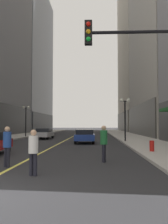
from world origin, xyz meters
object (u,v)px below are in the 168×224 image
at_px(traffic_light_near_right, 147,71).
at_px(pedestrian_in_white_shirt, 33,149).
at_px(street_lamp_left_far, 26,114).
at_px(fire_hydrant_right, 152,147).
at_px(pedestrian_in_green_parka, 104,141).
at_px(street_lamp_right_mid, 125,110).
at_px(car_blue, 85,136).
at_px(pedestrian_in_blue_hoodie, 7,143).
at_px(car_silver, 44,133).

bearing_deg(traffic_light_near_right, pedestrian_in_white_shirt, -174.12).
relative_size(street_lamp_left_far, fire_hydrant_right, 5.54).
height_order(pedestrian_in_green_parka, street_lamp_right_mid, street_lamp_right_mid).
bearing_deg(pedestrian_in_white_shirt, fire_hydrant_right, 50.55).
height_order(car_blue, pedestrian_in_green_parka, pedestrian_in_green_parka).
distance_m(car_blue, street_lamp_left_far, 13.92).
height_order(pedestrian_in_green_parka, fire_hydrant_right, pedestrian_in_green_parka).
height_order(car_blue, street_lamp_right_mid, street_lamp_right_mid).
xyz_separation_m(car_blue, traffic_light_near_right, (2.96, -14.82, 3.02)).
height_order(traffic_light_near_right, street_lamp_right_mid, traffic_light_near_right).
relative_size(pedestrian_in_white_shirt, pedestrian_in_green_parka, 0.93).
bearing_deg(pedestrian_in_blue_hoodie, pedestrian_in_green_parka, 21.25).
relative_size(pedestrian_in_blue_hoodie, traffic_light_near_right, 0.30).
bearing_deg(fire_hydrant_right, traffic_light_near_right, -103.58).
bearing_deg(car_blue, pedestrian_in_white_shirt, -94.17).
height_order(pedestrian_in_green_parka, traffic_light_near_right, traffic_light_near_right).
bearing_deg(street_lamp_right_mid, street_lamp_left_far, 144.04).
bearing_deg(pedestrian_in_blue_hoodie, pedestrian_in_white_shirt, -47.38).
height_order(street_lamp_left_far, fire_hydrant_right, street_lamp_left_far).
xyz_separation_m(car_blue, pedestrian_in_white_shirt, (-1.11, -15.24, 0.21)).
xyz_separation_m(car_silver, fire_hydrant_right, (9.94, -15.41, -0.32)).
relative_size(street_lamp_right_mid, fire_hydrant_right, 5.54).
xyz_separation_m(car_blue, pedestrian_in_green_parka, (1.46, -11.95, 0.30)).
relative_size(car_blue, pedestrian_in_green_parka, 2.36).
relative_size(car_blue, pedestrian_in_white_shirt, 2.54).
relative_size(traffic_light_near_right, street_lamp_left_far, 1.28).
bearing_deg(fire_hydrant_right, street_lamp_right_mid, 92.98).
distance_m(pedestrian_in_white_shirt, street_lamp_left_far, 26.95).
bearing_deg(car_silver, traffic_light_near_right, -68.98).
distance_m(traffic_light_near_right, street_lamp_left_far, 27.91).
relative_size(car_silver, fire_hydrant_right, 5.67).
xyz_separation_m(car_silver, pedestrian_in_blue_hoodie, (2.76, -20.56, 0.27)).
xyz_separation_m(street_lamp_left_far, fire_hydrant_right, (13.30, -18.90, -2.86)).
bearing_deg(traffic_light_near_right, pedestrian_in_blue_hoodie, 167.33).
xyz_separation_m(traffic_light_near_right, fire_hydrant_right, (1.55, 6.41, -3.34)).
distance_m(pedestrian_in_blue_hoodie, pedestrian_in_white_shirt, 2.29).
relative_size(pedestrian_in_blue_hoodie, pedestrian_in_white_shirt, 1.06).
bearing_deg(car_silver, street_lamp_left_far, 133.93).
bearing_deg(pedestrian_in_white_shirt, pedestrian_in_green_parka, 51.98).
bearing_deg(car_silver, street_lamp_right_mid, -31.56).
xyz_separation_m(pedestrian_in_white_shirt, fire_hydrant_right, (5.62, 6.83, -0.53)).
bearing_deg(traffic_light_near_right, fire_hydrant_right, 76.42).
bearing_deg(fire_hydrant_right, car_blue, 118.24).
relative_size(pedestrian_in_white_shirt, fire_hydrant_right, 2.01).
xyz_separation_m(car_blue, car_silver, (-5.42, 7.00, 0.00)).
xyz_separation_m(street_lamp_right_mid, fire_hydrant_right, (0.50, -9.61, -2.86)).
bearing_deg(street_lamp_left_far, car_blue, -50.07).
bearing_deg(pedestrian_in_green_parka, car_silver, 109.95).
bearing_deg(pedestrian_in_green_parka, traffic_light_near_right, -62.30).
bearing_deg(pedestrian_in_white_shirt, car_silver, 100.97).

